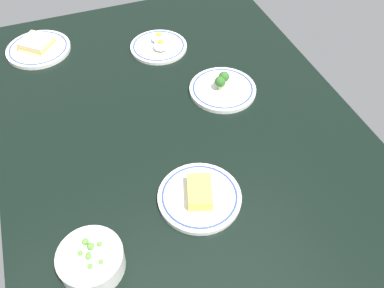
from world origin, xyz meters
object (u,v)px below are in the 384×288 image
at_px(plate_eggs, 159,45).
at_px(bowl_peas, 91,260).
at_px(plate_broccoli, 223,88).
at_px(plate_cheese, 200,196).
at_px(plate_sandwich, 38,47).

relative_size(plate_eggs, bowl_peas, 1.37).
bearing_deg(plate_eggs, bowl_peas, -27.52).
xyz_separation_m(plate_broccoli, plate_cheese, (0.34, -0.21, 0.00)).
distance_m(plate_broccoli, bowl_peas, 0.65).
height_order(plate_sandwich, bowl_peas, bowl_peas).
bearing_deg(plate_broccoli, plate_cheese, -31.17).
bearing_deg(plate_cheese, plate_eggs, 171.56).
bearing_deg(plate_sandwich, plate_cheese, 21.39).
xyz_separation_m(plate_broccoli, plate_sandwich, (-0.41, -0.50, 0.00)).
xyz_separation_m(plate_broccoli, bowl_peas, (0.43, -0.48, 0.02)).
xyz_separation_m(plate_eggs, bowl_peas, (0.71, -0.37, 0.02)).
xyz_separation_m(plate_broccoli, plate_eggs, (-0.28, -0.12, -0.00)).
relative_size(plate_broccoli, plate_eggs, 1.06).
height_order(plate_broccoli, plate_cheese, plate_broccoli).
bearing_deg(plate_cheese, plate_broccoli, 148.83).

